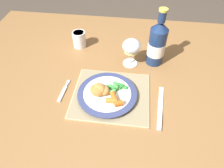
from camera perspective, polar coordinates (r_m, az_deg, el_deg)
ground_plane at (r=1.54m, az=-0.72°, el=-17.48°), size 6.00×6.00×0.00m
dining_table at (r=0.98m, az=-1.08°, el=-0.17°), size 1.49×1.07×0.74m
placemat at (r=0.84m, az=-0.26°, el=-3.20°), size 0.32×0.28×0.01m
dinner_plate at (r=0.82m, az=-1.37°, el=-2.93°), size 0.24×0.24×0.02m
breaded_croquettes at (r=0.80m, az=-3.58°, el=-1.73°), size 0.10×0.09×0.04m
green_beans_pile at (r=0.83m, az=1.15°, el=-0.85°), size 0.09×0.07×0.02m
glazed_carrots at (r=0.78m, az=0.69°, el=-4.59°), size 0.07×0.07×0.02m
fork at (r=0.87m, az=-13.78°, el=-2.23°), size 0.02×0.13×0.01m
table_knife at (r=0.81m, az=13.57°, el=-7.45°), size 0.04×0.22×0.01m
wine_glass at (r=0.93m, az=5.57°, el=10.42°), size 0.08×0.08×0.14m
bottle at (r=0.95m, az=12.72°, el=11.14°), size 0.08×0.08×0.27m
drinking_cup at (r=1.09m, az=-9.33°, el=12.59°), size 0.07×0.07×0.08m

